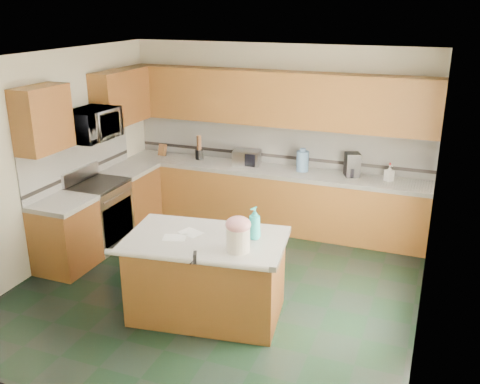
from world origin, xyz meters
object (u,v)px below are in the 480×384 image
at_px(island_base, 207,279).
at_px(coffee_maker, 352,165).
at_px(island_top, 206,240).
at_px(toaster_oven, 247,158).
at_px(knife_block, 162,150).
at_px(treat_jar, 238,239).
at_px(soap_bottle_island, 255,223).

relative_size(island_base, coffee_maker, 4.68).
bearing_deg(coffee_maker, island_top, -134.69).
xyz_separation_m(island_base, island_top, (0.00, 0.00, 0.46)).
height_order(island_base, toaster_oven, toaster_oven).
bearing_deg(coffee_maker, toaster_oven, 157.98).
xyz_separation_m(island_top, knife_block, (-1.97, 2.63, 0.12)).
bearing_deg(island_top, toaster_oven, 93.18).
relative_size(treat_jar, soap_bottle_island, 0.71).
distance_m(island_top, toaster_oven, 2.69).
bearing_deg(soap_bottle_island, island_base, -141.92).
bearing_deg(coffee_maker, treat_jar, -125.48).
bearing_deg(knife_block, treat_jar, -48.98).
xyz_separation_m(toaster_oven, coffee_maker, (1.58, 0.03, 0.05)).
distance_m(soap_bottle_island, coffee_maker, 2.56).
height_order(island_top, knife_block, knife_block).
bearing_deg(knife_block, coffee_maker, 1.06).
height_order(soap_bottle_island, toaster_oven, soap_bottle_island).
distance_m(island_top, soap_bottle_island, 0.55).
xyz_separation_m(treat_jar, knife_block, (-2.40, 2.80, -0.03)).
xyz_separation_m(island_base, toaster_oven, (-0.52, 2.63, 0.60)).
xyz_separation_m(soap_bottle_island, knife_block, (-2.45, 2.47, -0.08)).
xyz_separation_m(soap_bottle_island, coffee_maker, (0.57, 2.50, -0.01)).
distance_m(treat_jar, toaster_oven, 2.96).
distance_m(treat_jar, soap_bottle_island, 0.34).
bearing_deg(soap_bottle_island, knife_block, 153.84).
height_order(island_base, soap_bottle_island, soap_bottle_island).
bearing_deg(island_base, coffee_maker, 60.34).
bearing_deg(island_top, soap_bottle_island, 10.95).
height_order(treat_jar, toaster_oven, treat_jar).
height_order(treat_jar, coffee_maker, coffee_maker).
relative_size(soap_bottle_island, knife_block, 1.84).
relative_size(island_base, knife_block, 8.27).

